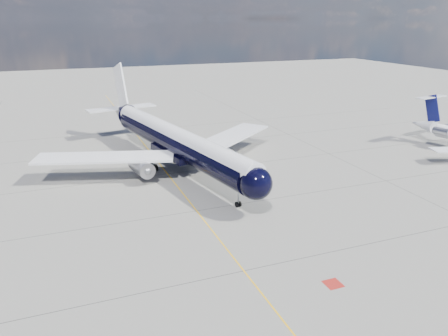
{
  "coord_description": "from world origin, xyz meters",
  "views": [
    {
      "loc": [
        -15.13,
        -38.61,
        23.2
      ],
      "look_at": [
        5.14,
        13.56,
        4.0
      ],
      "focal_mm": 35.0,
      "sensor_mm": 36.0,
      "label": 1
    }
  ],
  "objects": [
    {
      "name": "taxiway_centerline",
      "position": [
        0.0,
        25.0,
        0.0
      ],
      "size": [
        0.16,
        160.0,
        0.01
      ],
      "primitive_type": "cube",
      "color": "#FAB60D",
      "rests_on": "ground"
    },
    {
      "name": "red_marking",
      "position": [
        6.8,
        -10.0,
        0.0
      ],
      "size": [
        1.6,
        1.6,
        0.01
      ],
      "primitive_type": "cube",
      "color": "maroon",
      "rests_on": "ground"
    },
    {
      "name": "main_airliner",
      "position": [
        1.78,
        27.91,
        4.69
      ],
      "size": [
        42.17,
        51.95,
        15.1
      ],
      "rotation": [
        0.0,
        0.0,
        0.19
      ],
      "color": "black",
      "rests_on": "ground"
    },
    {
      "name": "ground",
      "position": [
        0.0,
        30.0,
        0.0
      ],
      "size": [
        320.0,
        320.0,
        0.0
      ],
      "primitive_type": "plane",
      "color": "gray",
      "rests_on": "ground"
    }
  ]
}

